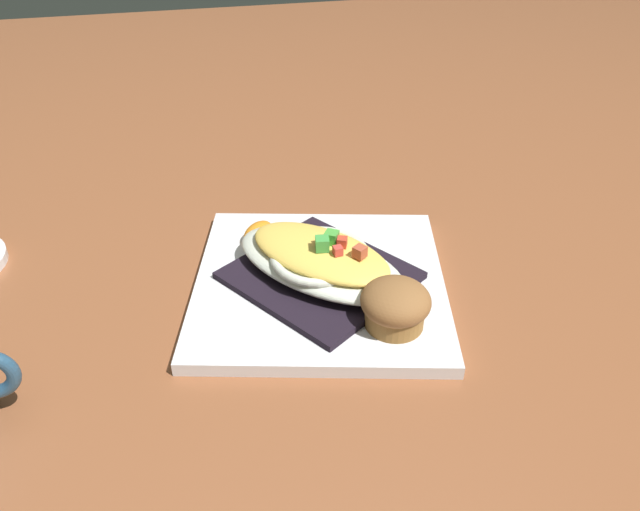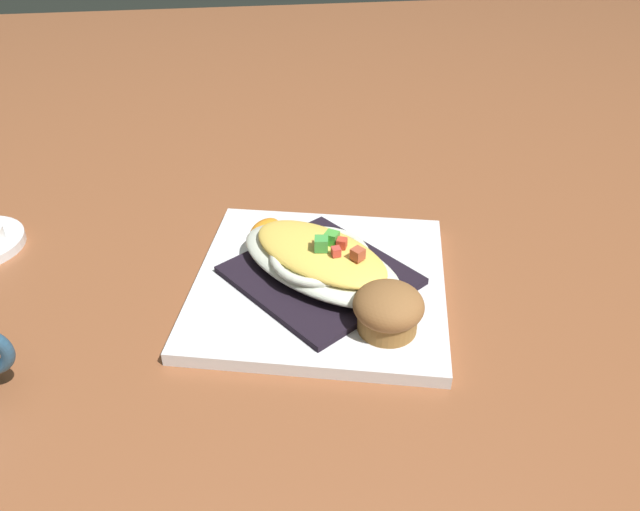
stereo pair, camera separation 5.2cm
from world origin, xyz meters
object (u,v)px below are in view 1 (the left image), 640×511
square_plate (320,283)px  muffin (395,305)px  gratin_dish (320,258)px  orange_garnish (260,235)px

square_plate → muffin: bearing=30.8°
gratin_dish → muffin: 0.10m
square_plate → orange_garnish: 0.10m
muffin → orange_garnish: muffin is taller
orange_garnish → gratin_dish: bearing=30.4°
square_plate → gratin_dish: 0.03m
square_plate → gratin_dish: size_ratio=1.22×
square_plate → orange_garnish: size_ratio=4.23×
gratin_dish → muffin: bearing=30.8°
muffin → orange_garnish: (-0.18, -0.11, -0.02)m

